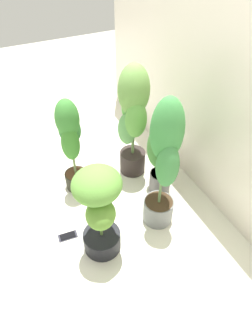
{
  "coord_description": "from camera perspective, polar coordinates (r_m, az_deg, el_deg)",
  "views": [
    {
      "loc": [
        1.51,
        -0.52,
        1.91
      ],
      "look_at": [
        0.01,
        0.21,
        0.36
      ],
      "focal_mm": 31.58,
      "sensor_mm": 36.0,
      "label": 1
    }
  ],
  "objects": [
    {
      "name": "ground_plane",
      "position": [
        2.49,
        -4.4,
        -7.46
      ],
      "size": [
        8.0,
        8.0,
        0.0
      ],
      "primitive_type": "plane",
      "color": "silver",
      "rests_on": "ground"
    },
    {
      "name": "mylar_back_wall",
      "position": [
        2.24,
        15.78,
        17.27
      ],
      "size": [
        3.2,
        0.01,
        2.0
      ],
      "primitive_type": "cube",
      "color": "silver",
      "rests_on": "ground"
    },
    {
      "name": "potted_plant_front_right",
      "position": [
        1.9,
        -5.21,
        -7.31
      ],
      "size": [
        0.38,
        0.32,
        0.76
      ],
      "color": "black",
      "rests_on": "ground"
    },
    {
      "name": "potted_plant_front_left",
      "position": [
        2.36,
        -10.63,
        5.22
      ],
      "size": [
        0.31,
        0.26,
        0.87
      ],
      "color": "black",
      "rests_on": "ground"
    },
    {
      "name": "potted_plant_back_left",
      "position": [
        2.43,
        1.34,
        10.02
      ],
      "size": [
        0.35,
        0.32,
        1.04
      ],
      "color": "#2F2523",
      "rests_on": "ground"
    },
    {
      "name": "potted_plant_back_center",
      "position": [
        2.35,
        7.19,
        3.01
      ],
      "size": [
        0.39,
        0.26,
        0.69
      ],
      "color": "slate",
      "rests_on": "ground"
    },
    {
      "name": "potted_plant_back_right",
      "position": [
        1.99,
        7.19,
        1.39
      ],
      "size": [
        0.39,
        0.3,
        1.09
      ],
      "color": "slate",
      "rests_on": "ground"
    },
    {
      "name": "cell_phone",
      "position": [
        2.35,
        -11.18,
        -12.75
      ],
      "size": [
        0.08,
        0.15,
        0.01
      ],
      "rotation": [
        0.0,
        0.0,
        -0.09
      ],
      "color": "#302E3A",
      "rests_on": "ground"
    }
  ]
}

